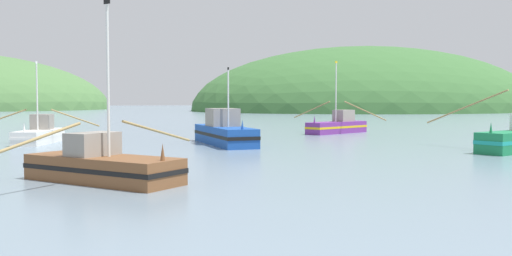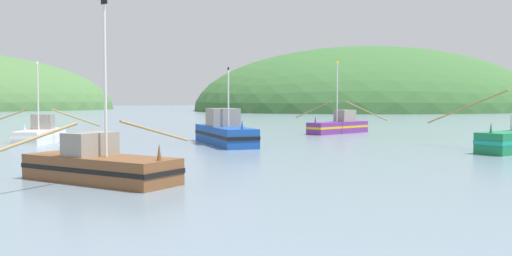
{
  "view_description": "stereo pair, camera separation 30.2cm",
  "coord_description": "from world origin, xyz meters",
  "px_view_note": "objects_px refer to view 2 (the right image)",
  "views": [
    {
      "loc": [
        -14.35,
        -6.82,
        3.57
      ],
      "look_at": [
        -4.78,
        33.15,
        1.4
      ],
      "focal_mm": 38.72,
      "sensor_mm": 36.0,
      "label": 1
    },
    {
      "loc": [
        -14.06,
        -6.89,
        3.57
      ],
      "look_at": [
        -4.78,
        33.15,
        1.4
      ],
      "focal_mm": 38.72,
      "sensor_mm": 36.0,
      "label": 2
    }
  ],
  "objects_px": {
    "fishing_boat_brown": "(99,165)",
    "fishing_boat_purple": "(339,126)",
    "fishing_boat_white": "(40,134)",
    "fishing_boat_blue": "(224,132)"
  },
  "relations": [
    {
      "from": "fishing_boat_blue",
      "to": "fishing_boat_purple",
      "type": "bearing_deg",
      "value": 122.27
    },
    {
      "from": "fishing_boat_blue",
      "to": "fishing_boat_purple",
      "type": "xyz_separation_m",
      "value": [
        14.01,
        11.11,
        -0.15
      ]
    },
    {
      "from": "fishing_boat_purple",
      "to": "fishing_boat_white",
      "type": "bearing_deg",
      "value": -17.76
    },
    {
      "from": "fishing_boat_blue",
      "to": "fishing_boat_white",
      "type": "xyz_separation_m",
      "value": [
        -14.27,
        4.4,
        -0.22
      ]
    },
    {
      "from": "fishing_boat_purple",
      "to": "fishing_boat_blue",
      "type": "bearing_deg",
      "value": 7.3
    },
    {
      "from": "fishing_boat_brown",
      "to": "fishing_boat_blue",
      "type": "distance_m",
      "value": 20.09
    },
    {
      "from": "fishing_boat_blue",
      "to": "fishing_boat_brown",
      "type": "bearing_deg",
      "value": -31.5
    },
    {
      "from": "fishing_boat_blue",
      "to": "fishing_boat_white",
      "type": "distance_m",
      "value": 14.93
    },
    {
      "from": "fishing_boat_brown",
      "to": "fishing_boat_purple",
      "type": "height_order",
      "value": "fishing_boat_brown"
    },
    {
      "from": "fishing_boat_brown",
      "to": "fishing_boat_purple",
      "type": "distance_m",
      "value": 36.98
    }
  ]
}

